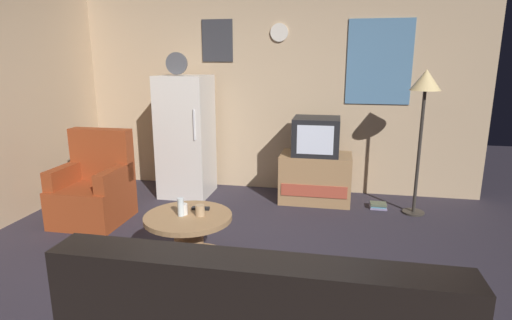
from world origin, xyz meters
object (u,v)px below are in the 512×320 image
(standing_lamp, at_px, (425,92))
(wine_glass, at_px, (181,207))
(fridge, at_px, (186,136))
(armchair, at_px, (94,190))
(tv_stand, at_px, (315,178))
(remote_control, at_px, (201,208))
(coffee_table, at_px, (189,241))
(book_stack, at_px, (378,206))
(mug_ceramic_tan, at_px, (200,210))
(crt_tv, at_px, (316,136))
(mug_ceramic_white, at_px, (183,209))

(standing_lamp, bearing_deg, wine_glass, -141.68)
(fridge, distance_m, armchair, 1.30)
(wine_glass, bearing_deg, tv_stand, 62.28)
(remote_control, height_order, armchair, armchair)
(coffee_table, relative_size, book_stack, 3.80)
(tv_stand, height_order, armchair, armchair)
(book_stack, bearing_deg, tv_stand, 170.24)
(fridge, distance_m, mug_ceramic_tan, 1.99)
(tv_stand, relative_size, remote_control, 5.60)
(mug_ceramic_tan, distance_m, armchair, 1.65)
(remote_control, bearing_deg, book_stack, 38.67)
(crt_tv, height_order, coffee_table, crt_tv)
(armchair, bearing_deg, mug_ceramic_tan, -28.22)
(remote_control, relative_size, book_stack, 0.79)
(fridge, relative_size, tv_stand, 2.11)
(fridge, relative_size, wine_glass, 11.80)
(crt_tv, bearing_deg, armchair, -154.88)
(mug_ceramic_white, bearing_deg, armchair, 149.10)
(remote_control, relative_size, armchair, 0.16)
(tv_stand, distance_m, remote_control, 1.93)
(coffee_table, height_order, mug_ceramic_white, mug_ceramic_white)
(armchair, bearing_deg, coffee_table, -30.28)
(standing_lamp, xyz_separation_m, book_stack, (-0.38, 0.09, -1.33))
(mug_ceramic_white, distance_m, book_stack, 2.48)
(standing_lamp, relative_size, coffee_table, 2.21)
(remote_control, bearing_deg, crt_tv, 57.35)
(mug_ceramic_tan, xyz_separation_m, remote_control, (-0.04, 0.13, -0.03))
(fridge, height_order, book_stack, fridge)
(mug_ceramic_tan, bearing_deg, tv_stand, 65.62)
(coffee_table, bearing_deg, standing_lamp, 38.59)
(coffee_table, bearing_deg, remote_control, 66.52)
(mug_ceramic_white, xyz_separation_m, mug_ceramic_tan, (0.14, 0.00, 0.00))
(fridge, bearing_deg, armchair, -122.68)
(tv_stand, xyz_separation_m, crt_tv, (-0.01, -0.00, 0.51))
(crt_tv, xyz_separation_m, mug_ceramic_white, (-0.97, -1.85, -0.31))
(coffee_table, xyz_separation_m, armchair, (-1.35, 0.79, 0.11))
(book_stack, bearing_deg, standing_lamp, -12.90)
(crt_tv, xyz_separation_m, book_stack, (0.75, -0.13, -0.77))
(crt_tv, distance_m, coffee_table, 2.15)
(wine_glass, xyz_separation_m, armchair, (-1.30, 0.81, -0.19))
(standing_lamp, height_order, mug_ceramic_white, standing_lamp)
(mug_ceramic_white, xyz_separation_m, remote_control, (0.11, 0.13, -0.03))
(tv_stand, height_order, mug_ceramic_tan, tv_stand)
(armchair, bearing_deg, book_stack, 17.27)
(mug_ceramic_white, bearing_deg, book_stack, 44.93)
(tv_stand, relative_size, book_stack, 4.43)
(mug_ceramic_white, bearing_deg, fridge, 109.42)
(crt_tv, bearing_deg, tv_stand, 8.81)
(coffee_table, distance_m, remote_control, 0.28)
(coffee_table, height_order, mug_ceramic_tan, mug_ceramic_tan)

